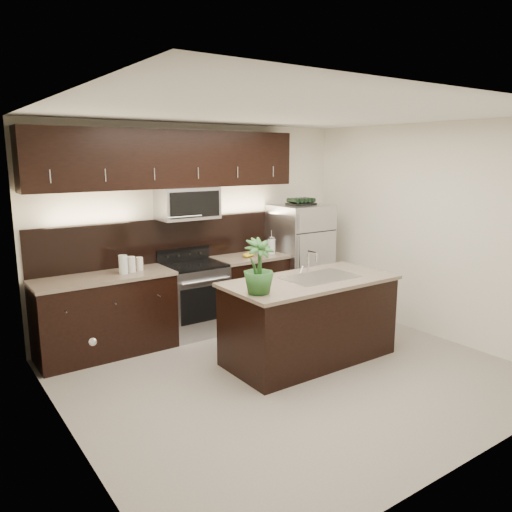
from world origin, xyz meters
The scene contains 12 objects.
ground centered at (0.00, 0.00, 0.00)m, with size 4.50×4.50×0.00m, color gray.
room_walls centered at (-0.11, -0.04, 1.70)m, with size 4.52×4.02×2.71m.
counter_run centered at (-0.46, 1.69, 0.47)m, with size 3.51×0.65×0.94m.
upper_fixtures centered at (-0.43, 1.84, 2.14)m, with size 3.49×0.40×1.66m.
island centered at (0.42, 0.20, 0.47)m, with size 1.96×0.96×0.94m.
sink_faucet centered at (0.57, 0.21, 0.96)m, with size 0.84×0.50×0.28m.
refrigerator centered at (1.48, 1.63, 0.80)m, with size 0.77×0.69×1.59m, color #B2B2B7.
wine_rack centered at (1.48, 1.63, 1.64)m, with size 0.39×0.24×0.10m.
plant centered at (-0.39, 0.05, 1.22)m, with size 0.31×0.31×0.55m, color #255421.
canisters centered at (-1.10, 1.67, 1.04)m, with size 0.32×0.17×0.22m.
french_press centered at (0.96, 1.64, 1.06)m, with size 0.11×0.11×0.32m.
bananas centered at (0.50, 1.61, 0.97)m, with size 0.19×0.15×0.06m, color gold.
Camera 1 is at (-3.17, -3.87, 2.29)m, focal length 35.00 mm.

